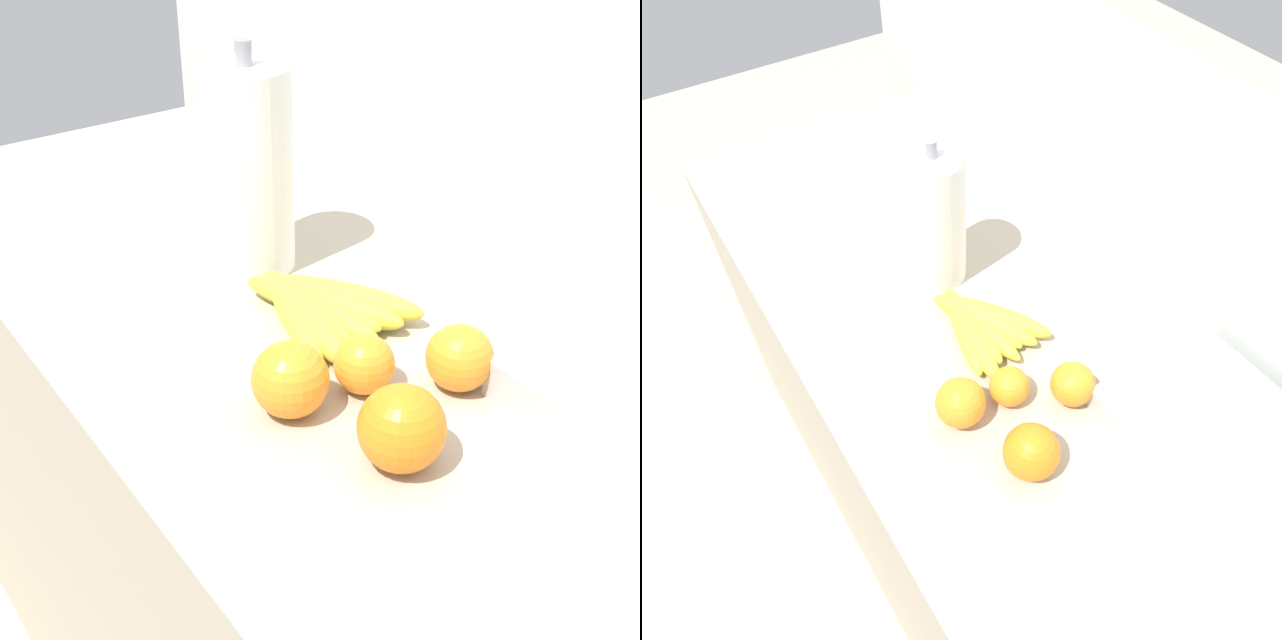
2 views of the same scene
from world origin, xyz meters
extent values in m
plane|color=beige|center=(0.00, 0.00, 0.00)|extent=(6.00, 6.00, 0.00)
cube|color=#ADA08C|center=(0.00, 0.00, 0.46)|extent=(1.70, 0.63, 0.91)
cube|color=silver|center=(0.00, 0.34, 0.65)|extent=(2.10, 0.06, 1.30)
ellipsoid|color=gold|center=(-0.09, -0.04, 0.93)|extent=(0.19, 0.09, 0.03)
ellipsoid|color=gold|center=(-0.09, -0.03, 0.94)|extent=(0.22, 0.08, 0.04)
ellipsoid|color=gold|center=(-0.09, -0.03, 0.93)|extent=(0.18, 0.04, 0.04)
ellipsoid|color=gold|center=(-0.09, -0.02, 0.93)|extent=(0.20, 0.07, 0.04)
ellipsoid|color=gold|center=(-0.10, -0.01, 0.93)|extent=(0.18, 0.09, 0.03)
ellipsoid|color=gold|center=(-0.09, 0.00, 0.93)|extent=(0.20, 0.13, 0.04)
ellipsoid|color=gold|center=(-0.10, 0.01, 0.94)|extent=(0.20, 0.16, 0.04)
sphere|color=orange|center=(0.16, -0.09, 0.96)|extent=(0.08, 0.08, 0.08)
sphere|color=orange|center=(0.10, 0.04, 0.95)|extent=(0.07, 0.07, 0.07)
sphere|color=orange|center=(0.03, -0.13, 0.95)|extent=(0.08, 0.08, 0.08)
sphere|color=orange|center=(0.05, -0.05, 0.95)|extent=(0.06, 0.06, 0.06)
cylinder|color=white|center=(-0.26, 0.00, 1.04)|extent=(0.11, 0.11, 0.26)
cylinder|color=gray|center=(-0.26, 0.00, 1.06)|extent=(0.02, 0.02, 0.29)
cube|color=#B7BABF|center=(0.31, 0.17, 0.94)|extent=(0.37, 0.25, 0.04)
camera|label=1|loc=(0.65, -0.53, 1.48)|focal=51.50mm
camera|label=2|loc=(0.45, -0.39, 1.74)|focal=33.91mm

